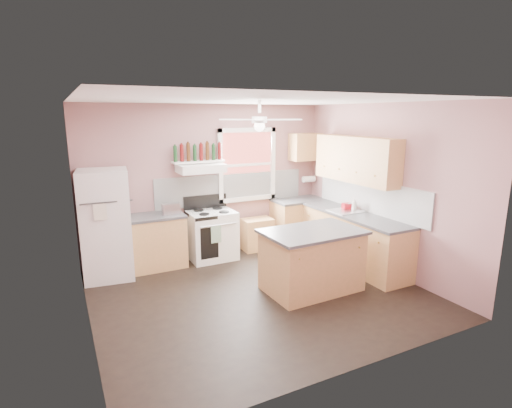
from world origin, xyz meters
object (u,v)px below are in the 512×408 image
refrigerator (106,225)px  cart (257,235)px  island (312,262)px  toaster (171,209)px  stove (212,235)px

refrigerator → cart: refrigerator is taller
cart → island: size_ratio=0.42×
island → toaster: bearing=128.2°
cart → stove: bearing=-173.6°
stove → cart: (0.94, 0.07, -0.15)m
refrigerator → stove: 1.80m
stove → island: same height
refrigerator → toaster: bearing=8.5°
stove → island: 2.06m
toaster → cart: size_ratio=0.50×
cart → island: 1.96m
refrigerator → island: size_ratio=1.29×
stove → cart: bearing=4.8°
refrigerator → stove: size_ratio=1.99×
cart → toaster: bearing=-174.8°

